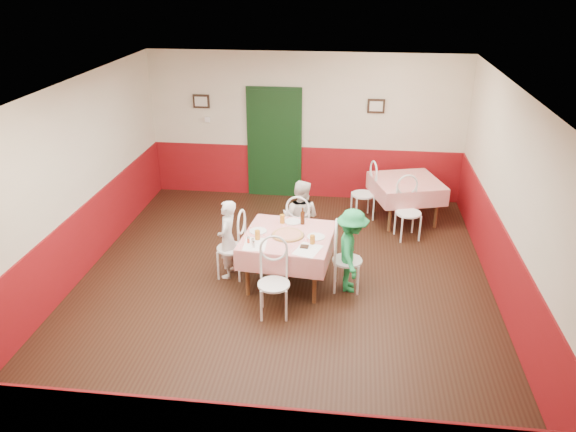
# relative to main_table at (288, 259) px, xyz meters

# --- Properties ---
(floor) EXTENTS (7.00, 7.00, 0.00)m
(floor) POSITION_rel_main_table_xyz_m (-0.06, -0.12, -0.38)
(floor) COLOR black
(floor) RESTS_ON ground
(ceiling) EXTENTS (7.00, 7.00, 0.00)m
(ceiling) POSITION_rel_main_table_xyz_m (-0.06, -0.12, 2.42)
(ceiling) COLOR white
(ceiling) RESTS_ON back_wall
(back_wall) EXTENTS (6.00, 0.10, 2.80)m
(back_wall) POSITION_rel_main_table_xyz_m (-0.06, 3.38, 1.02)
(back_wall) COLOR beige
(back_wall) RESTS_ON ground
(front_wall) EXTENTS (6.00, 0.10, 2.80)m
(front_wall) POSITION_rel_main_table_xyz_m (-0.06, -3.62, 1.02)
(front_wall) COLOR beige
(front_wall) RESTS_ON ground
(left_wall) EXTENTS (0.10, 7.00, 2.80)m
(left_wall) POSITION_rel_main_table_xyz_m (-3.06, -0.12, 1.02)
(left_wall) COLOR beige
(left_wall) RESTS_ON ground
(right_wall) EXTENTS (0.10, 7.00, 2.80)m
(right_wall) POSITION_rel_main_table_xyz_m (2.94, -0.12, 1.02)
(right_wall) COLOR beige
(right_wall) RESTS_ON ground
(wainscot_back) EXTENTS (6.00, 0.03, 1.00)m
(wainscot_back) POSITION_rel_main_table_xyz_m (-0.06, 3.36, 0.12)
(wainscot_back) COLOR maroon
(wainscot_back) RESTS_ON ground
(wainscot_left) EXTENTS (0.03, 7.00, 1.00)m
(wainscot_left) POSITION_rel_main_table_xyz_m (-3.05, -0.12, 0.12)
(wainscot_left) COLOR maroon
(wainscot_left) RESTS_ON ground
(wainscot_right) EXTENTS (0.03, 7.00, 1.00)m
(wainscot_right) POSITION_rel_main_table_xyz_m (2.92, -0.12, 0.12)
(wainscot_right) COLOR maroon
(wainscot_right) RESTS_ON ground
(door) EXTENTS (0.96, 0.06, 2.10)m
(door) POSITION_rel_main_table_xyz_m (-0.66, 3.33, 0.68)
(door) COLOR black
(door) RESTS_ON ground
(picture_left) EXTENTS (0.32, 0.03, 0.26)m
(picture_left) POSITION_rel_main_table_xyz_m (-2.06, 3.33, 1.48)
(picture_left) COLOR black
(picture_left) RESTS_ON back_wall
(picture_right) EXTENTS (0.32, 0.03, 0.26)m
(picture_right) POSITION_rel_main_table_xyz_m (1.24, 3.33, 1.48)
(picture_right) COLOR black
(picture_right) RESTS_ON back_wall
(thermostat) EXTENTS (0.10, 0.03, 0.10)m
(thermostat) POSITION_rel_main_table_xyz_m (-1.96, 3.33, 1.12)
(thermostat) COLOR white
(thermostat) RESTS_ON back_wall
(main_table) EXTENTS (1.34, 1.34, 0.77)m
(main_table) POSITION_rel_main_table_xyz_m (0.00, 0.00, 0.00)
(main_table) COLOR red
(main_table) RESTS_ON ground
(second_table) EXTENTS (1.39, 1.39, 0.77)m
(second_table) POSITION_rel_main_table_xyz_m (1.82, 2.42, 0.00)
(second_table) COLOR red
(second_table) RESTS_ON ground
(chair_left) EXTENTS (0.46, 0.46, 0.90)m
(chair_left) POSITION_rel_main_table_xyz_m (-0.85, 0.08, 0.08)
(chair_left) COLOR white
(chair_left) RESTS_ON ground
(chair_right) EXTENTS (0.42, 0.42, 0.90)m
(chair_right) POSITION_rel_main_table_xyz_m (0.85, -0.08, 0.08)
(chair_right) COLOR white
(chair_right) RESTS_ON ground
(chair_far) EXTENTS (0.46, 0.46, 0.90)m
(chair_far) POSITION_rel_main_table_xyz_m (0.08, 0.85, 0.08)
(chair_far) COLOR white
(chair_far) RESTS_ON ground
(chair_near) EXTENTS (0.47, 0.47, 0.90)m
(chair_near) POSITION_rel_main_table_xyz_m (-0.08, -0.85, 0.08)
(chair_near) COLOR white
(chair_near) RESTS_ON ground
(chair_second_a) EXTENTS (0.52, 0.52, 0.90)m
(chair_second_a) POSITION_rel_main_table_xyz_m (1.07, 2.42, 0.08)
(chair_second_a) COLOR white
(chair_second_a) RESTS_ON ground
(chair_second_b) EXTENTS (0.52, 0.52, 0.90)m
(chair_second_b) POSITION_rel_main_table_xyz_m (1.82, 1.67, 0.08)
(chair_second_b) COLOR white
(chair_second_b) RESTS_ON ground
(pizza) EXTENTS (0.48, 0.48, 0.03)m
(pizza) POSITION_rel_main_table_xyz_m (0.00, -0.03, 0.40)
(pizza) COLOR #B74723
(pizza) RESTS_ON main_table
(plate_left) EXTENTS (0.27, 0.27, 0.01)m
(plate_left) POSITION_rel_main_table_xyz_m (-0.44, 0.06, 0.39)
(plate_left) COLOR white
(plate_left) RESTS_ON main_table
(plate_right) EXTENTS (0.27, 0.27, 0.01)m
(plate_right) POSITION_rel_main_table_xyz_m (0.40, -0.03, 0.39)
(plate_right) COLOR white
(plate_right) RESTS_ON main_table
(plate_far) EXTENTS (0.27, 0.27, 0.01)m
(plate_far) POSITION_rel_main_table_xyz_m (0.02, 0.43, 0.39)
(plate_far) COLOR white
(plate_far) RESTS_ON main_table
(glass_a) EXTENTS (0.08, 0.08, 0.13)m
(glass_a) POSITION_rel_main_table_xyz_m (-0.40, -0.19, 0.45)
(glass_a) COLOR #BF7219
(glass_a) RESTS_ON main_table
(glass_b) EXTENTS (0.08, 0.08, 0.13)m
(glass_b) POSITION_rel_main_table_xyz_m (0.36, -0.24, 0.45)
(glass_b) COLOR #BF7219
(glass_b) RESTS_ON main_table
(glass_c) EXTENTS (0.08, 0.08, 0.13)m
(glass_c) POSITION_rel_main_table_xyz_m (-0.13, 0.38, 0.45)
(glass_c) COLOR #BF7219
(glass_c) RESTS_ON main_table
(beer_bottle) EXTENTS (0.07, 0.07, 0.23)m
(beer_bottle) POSITION_rel_main_table_xyz_m (0.17, 0.39, 0.50)
(beer_bottle) COLOR #381C0A
(beer_bottle) RESTS_ON main_table
(shaker_a) EXTENTS (0.04, 0.04, 0.09)m
(shaker_a) POSITION_rel_main_table_xyz_m (-0.44, -0.35, 0.43)
(shaker_a) COLOR silver
(shaker_a) RESTS_ON main_table
(shaker_b) EXTENTS (0.04, 0.04, 0.09)m
(shaker_b) POSITION_rel_main_table_xyz_m (-0.41, -0.44, 0.43)
(shaker_b) COLOR silver
(shaker_b) RESTS_ON main_table
(shaker_c) EXTENTS (0.04, 0.04, 0.09)m
(shaker_c) POSITION_rel_main_table_xyz_m (-0.51, -0.32, 0.43)
(shaker_c) COLOR #B23319
(shaker_c) RESTS_ON main_table
(menu_left) EXTENTS (0.32, 0.41, 0.00)m
(menu_left) POSITION_rel_main_table_xyz_m (-0.41, -0.34, 0.39)
(menu_left) COLOR white
(menu_left) RESTS_ON main_table
(menu_right) EXTENTS (0.41, 0.47, 0.00)m
(menu_right) POSITION_rel_main_table_xyz_m (0.32, -0.42, 0.39)
(menu_right) COLOR white
(menu_right) RESTS_ON main_table
(wallet) EXTENTS (0.12, 0.10, 0.02)m
(wallet) POSITION_rel_main_table_xyz_m (0.26, -0.35, 0.40)
(wallet) COLOR black
(wallet) RESTS_ON main_table
(diner_left) EXTENTS (0.31, 0.45, 1.19)m
(diner_left) POSITION_rel_main_table_xyz_m (-0.90, 0.09, 0.22)
(diner_left) COLOR gray
(diner_left) RESTS_ON ground
(diner_far) EXTENTS (0.69, 0.60, 1.24)m
(diner_far) POSITION_rel_main_table_xyz_m (0.09, 0.90, 0.24)
(diner_far) COLOR gray
(diner_far) RESTS_ON ground
(diner_right) EXTENTS (0.50, 0.81, 1.22)m
(diner_right) POSITION_rel_main_table_xyz_m (0.90, -0.09, 0.24)
(diner_right) COLOR gray
(diner_right) RESTS_ON ground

